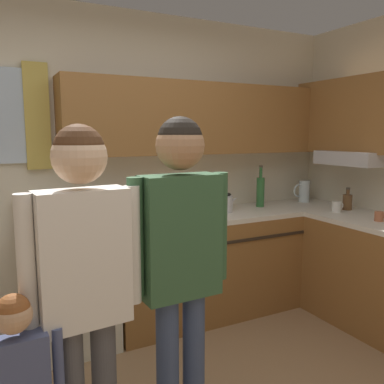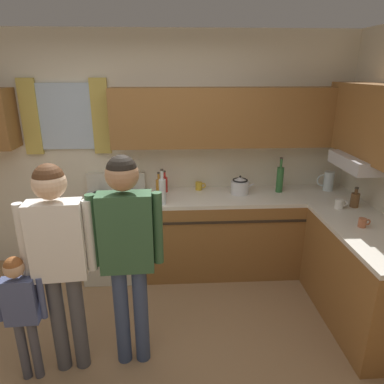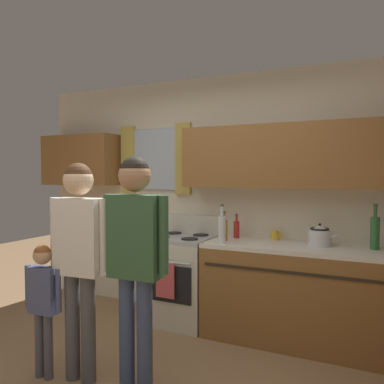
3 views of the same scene
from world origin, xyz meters
TOP-DOWN VIEW (x-y plane):
  - back_wall_unit at (0.07, 1.82)m, footprint 4.60×0.42m
  - kitchen_counter_run at (1.46, 1.19)m, footprint 2.29×1.94m
  - stove_oven at (-0.33, 1.54)m, footprint 0.65×0.67m
  - bottle_oil_amber at (0.16, 1.50)m, footprint 0.06×0.06m
  - bottle_squat_brown at (2.11, 1.13)m, footprint 0.08×0.08m
  - bottle_wine_green at (1.49, 1.63)m, footprint 0.08×0.08m
  - bottle_sauce_red at (0.22, 1.70)m, footprint 0.06×0.06m
  - bottle_tall_clear at (0.20, 1.32)m, footprint 0.07×0.07m
  - cup_terracotta at (1.95, 0.67)m, footprint 0.11×0.07m
  - mug_ceramic_white at (1.94, 1.10)m, footprint 0.13×0.08m
  - mug_mustard_yellow at (0.61, 1.75)m, footprint 0.12×0.08m
  - stovetop_kettle at (1.04, 1.59)m, footprint 0.27×0.20m
  - water_pitcher at (2.05, 1.65)m, footprint 0.19×0.11m
  - adult_holding_child at (-0.49, 0.17)m, footprint 0.51×0.22m
  - adult_in_plaid at (-0.03, 0.22)m, footprint 0.52×0.23m

SIDE VIEW (x-z plane):
  - kitchen_counter_run at x=1.46m, z-range 0.00..0.90m
  - stove_oven at x=-0.33m, z-range -0.08..1.02m
  - cup_terracotta at x=1.95m, z-range 0.90..0.98m
  - mug_mustard_yellow at x=0.61m, z-range 0.90..0.99m
  - mug_ceramic_white at x=1.94m, z-range 0.90..1.00m
  - bottle_squat_brown at x=2.11m, z-range 0.87..1.08m
  - bottle_sauce_red at x=0.22m, z-range 0.87..1.12m
  - stovetop_kettle at x=1.04m, z-range 0.89..1.10m
  - bottle_oil_amber at x=0.16m, z-range 0.87..1.15m
  - water_pitcher at x=2.05m, z-range 0.90..1.12m
  - adult_holding_child at x=-0.49m, z-range 0.21..1.84m
  - bottle_tall_clear at x=0.20m, z-range 0.86..1.22m
  - bottle_wine_green at x=1.49m, z-range 0.85..1.25m
  - adult_in_plaid at x=-0.03m, z-range 0.22..1.89m
  - back_wall_unit at x=0.07m, z-range 0.16..2.76m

